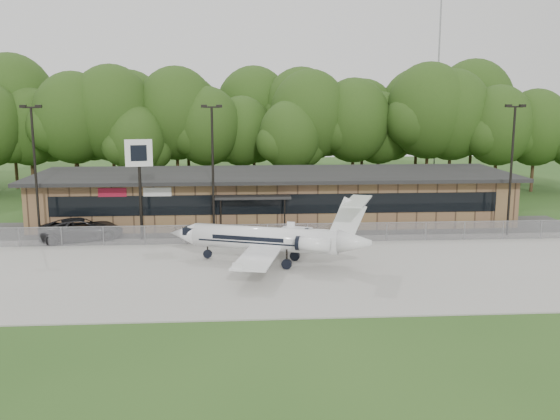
{
  "coord_description": "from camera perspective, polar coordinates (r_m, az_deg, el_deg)",
  "views": [
    {
      "loc": [
        -3.11,
        -30.17,
        10.95
      ],
      "look_at": [
        -0.26,
        12.0,
        3.12
      ],
      "focal_mm": 40.0,
      "sensor_mm": 36.0,
      "label": 1
    }
  ],
  "objects": [
    {
      "name": "light_pole_right",
      "position": [
        51.46,
        20.43,
        4.3
      ],
      "size": [
        1.55,
        0.3,
        10.23
      ],
      "color": "black",
      "rests_on": "ground"
    },
    {
      "name": "terminal",
      "position": [
        54.9,
        -0.58,
        1.31
      ],
      "size": [
        41.0,
        11.65,
        4.3
      ],
      "color": "brown",
      "rests_on": "ground"
    },
    {
      "name": "treeline",
      "position": [
        72.32,
        -1.41,
        7.76
      ],
      "size": [
        72.0,
        12.0,
        15.0
      ],
      "primitive_type": null,
      "color": "#1D3811",
      "rests_on": "ground"
    },
    {
      "name": "light_pole_mid",
      "position": [
        46.97,
        -6.17,
        4.36
      ],
      "size": [
        1.55,
        0.3,
        10.23
      ],
      "color": "black",
      "rests_on": "ground"
    },
    {
      "name": "parking_lot",
      "position": [
        50.95,
        -0.28,
        -1.87
      ],
      "size": [
        50.0,
        9.0,
        0.06
      ],
      "primitive_type": "cube",
      "color": "#383835",
      "rests_on": "ground"
    },
    {
      "name": "fence",
      "position": [
        46.4,
        0.07,
        -2.16
      ],
      "size": [
        46.0,
        0.04,
        1.52
      ],
      "color": "gray",
      "rests_on": "ground"
    },
    {
      "name": "suv",
      "position": [
        49.77,
        -17.71,
        -1.7
      ],
      "size": [
        6.76,
        4.61,
        1.72
      ],
      "primitive_type": "imported",
      "rotation": [
        0.0,
        0.0,
        1.88
      ],
      "color": "#28282A",
      "rests_on": "ground"
    },
    {
      "name": "apron",
      "position": [
        39.82,
        0.76,
        -5.4
      ],
      "size": [
        64.0,
        18.0,
        0.08
      ],
      "primitive_type": "cube",
      "color": "#9E9B93",
      "rests_on": "ground"
    },
    {
      "name": "pole_sign",
      "position": [
        47.81,
        -12.76,
        4.15
      ],
      "size": [
        2.02,
        0.54,
        7.68
      ],
      "rotation": [
        0.0,
        0.0,
        0.16
      ],
      "color": "black",
      "rests_on": "ground"
    },
    {
      "name": "business_jet",
      "position": [
        40.5,
        -0.69,
        -2.77
      ],
      "size": [
        13.59,
        12.16,
        4.63
      ],
      "rotation": [
        0.0,
        0.0,
        -0.34
      ],
      "color": "white",
      "rests_on": "ground"
    },
    {
      "name": "radio_mast",
      "position": [
        82.11,
        14.22,
        11.27
      ],
      "size": [
        0.2,
        0.2,
        25.0
      ],
      "primitive_type": "cylinder",
      "color": "gray",
      "rests_on": "ground"
    },
    {
      "name": "ground",
      "position": [
        32.24,
        1.92,
        -9.36
      ],
      "size": [
        160.0,
        160.0,
        0.0
      ],
      "primitive_type": "plane",
      "color": "#284B1A",
      "rests_on": "ground"
    },
    {
      "name": "light_pole_left",
      "position": [
        49.24,
        -21.5,
        3.98
      ],
      "size": [
        1.55,
        0.3,
        10.23
      ],
      "color": "black",
      "rests_on": "ground"
    }
  ]
}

